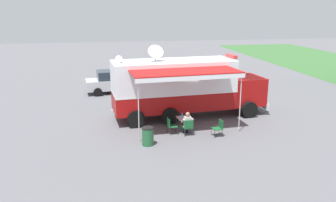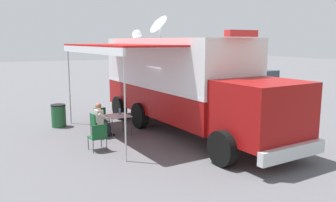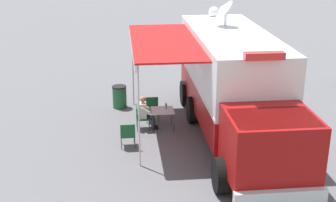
% 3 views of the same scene
% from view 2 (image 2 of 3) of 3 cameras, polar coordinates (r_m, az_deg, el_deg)
% --- Properties ---
extents(ground_plane, '(100.00, 100.00, 0.00)m').
position_cam_2_polar(ground_plane, '(14.09, 0.96, -4.21)').
color(ground_plane, '#5B5B60').
extents(lot_stripe, '(0.53, 4.79, 0.01)m').
position_cam_2_polar(lot_stripe, '(16.42, 6.39, -2.24)').
color(lot_stripe, silver).
rests_on(lot_stripe, ground).
extents(command_truck, '(5.50, 9.66, 4.53)m').
position_cam_2_polar(command_truck, '(13.11, 2.61, 3.36)').
color(command_truck, '#9E0F0F').
rests_on(command_truck, ground).
extents(folding_table, '(0.87, 0.87, 0.73)m').
position_cam_2_polar(folding_table, '(12.88, -8.20, -2.58)').
color(folding_table, silver).
rests_on(folding_table, ground).
extents(water_bottle, '(0.07, 0.07, 0.22)m').
position_cam_2_polar(water_bottle, '(13.00, -7.85, -1.72)').
color(water_bottle, '#4C99D8').
rests_on(water_bottle, folding_table).
extents(folding_chair_at_table, '(0.52, 0.52, 0.87)m').
position_cam_2_polar(folding_chair_at_table, '(12.70, -11.61, -3.60)').
color(folding_chair_at_table, '#19562D').
rests_on(folding_chair_at_table, ground).
extents(folding_chair_beside_table, '(0.52, 0.52, 0.87)m').
position_cam_2_polar(folding_chair_beside_table, '(13.60, -10.86, -2.68)').
color(folding_chair_beside_table, '#19562D').
rests_on(folding_chair_beside_table, ground).
extents(folding_chair_spare_by_truck, '(0.53, 0.53, 0.87)m').
position_cam_2_polar(folding_chair_spare_by_truck, '(11.15, -11.28, -5.46)').
color(folding_chair_spare_by_truck, '#19562D').
rests_on(folding_chair_spare_by_truck, ground).
extents(seated_responder, '(0.69, 0.58, 1.25)m').
position_cam_2_polar(seated_responder, '(12.73, -10.83, -2.90)').
color(seated_responder, silver).
rests_on(seated_responder, ground).
extents(trash_bin, '(0.57, 0.57, 0.91)m').
position_cam_2_polar(trash_bin, '(14.66, -17.37, -2.28)').
color(trash_bin, '#235B33').
rests_on(trash_bin, ground).
extents(car_behind_truck, '(2.37, 4.38, 1.76)m').
position_cam_2_polar(car_behind_truck, '(20.78, 14.19, 2.50)').
color(car_behind_truck, '#B2B5BA').
rests_on(car_behind_truck, ground).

